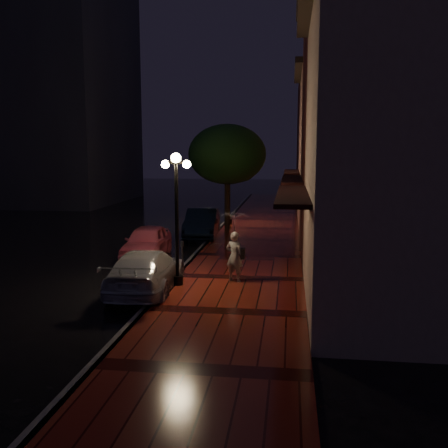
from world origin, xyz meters
The scene contains 15 objects.
ground centered at (0.00, 0.00, 0.00)m, with size 120.00×120.00×0.00m, color black.
sidewalk centered at (2.25, 0.00, 0.07)m, with size 4.50×60.00×0.15m, color #49110D.
curb centered at (0.00, 0.00, 0.07)m, with size 0.25×60.00×0.15m, color #595451.
storefront_near centered at (7.00, -6.00, 4.25)m, with size 5.00×8.00×8.50m, color gray.
storefront_mid centered at (7.00, 2.00, 5.50)m, with size 5.00×8.00×11.00m, color #511914.
storefront_far centered at (7.00, 10.00, 4.50)m, with size 5.00×8.00×9.00m, color #8C5951.
storefront_extra centered at (7.00, 20.00, 5.00)m, with size 5.00×12.00×10.00m, color #511914.
streetlamp_near centered at (0.35, -5.00, 2.60)m, with size 0.96×0.36×4.31m.
streetlamp_far centered at (0.35, 9.00, 2.60)m, with size 0.96×0.36×4.31m.
street_tree centered at (0.61, 5.99, 4.24)m, with size 4.16×4.16×5.80m.
pink_car centered at (-2.03, -0.41, 0.69)m, with size 1.63×4.06×1.38m, color #ED617A.
navy_car centered at (-0.60, 5.01, 0.75)m, with size 1.59×4.57×1.51m, color black.
silver_car centered at (-0.60, -5.39, 0.69)m, with size 1.92×4.72×1.37m, color #A5A5AD.
woman_with_umbrella centered at (2.16, -4.29, 1.73)m, with size 0.99×1.01×2.39m.
parking_meter centered at (0.15, -3.34, 0.85)m, with size 0.12×0.10×1.16m.
Camera 1 is at (3.98, -20.65, 4.52)m, focal length 40.00 mm.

